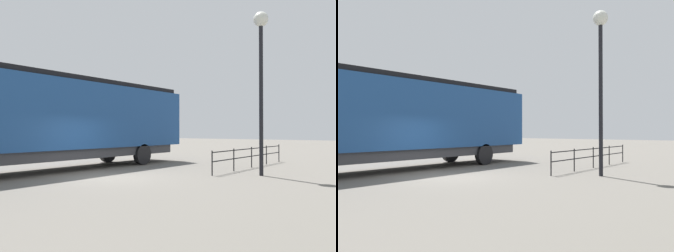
{
  "view_description": "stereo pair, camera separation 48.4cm",
  "coord_description": "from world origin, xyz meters",
  "views": [
    {
      "loc": [
        9.87,
        -9.48,
        1.8
      ],
      "look_at": [
        1.97,
        1.1,
        1.98
      ],
      "focal_mm": 37.35,
      "sensor_mm": 36.0,
      "label": 1
    },
    {
      "loc": [
        10.26,
        -9.18,
        1.8
      ],
      "look_at": [
        1.97,
        1.1,
        1.98
      ],
      "focal_mm": 37.35,
      "sensor_mm": 36.0,
      "label": 2
    }
  ],
  "objects": [
    {
      "name": "ground_plane",
      "position": [
        0.0,
        0.0,
        0.0
      ],
      "size": [
        120.0,
        120.0,
        0.0
      ],
      "primitive_type": "plane",
      "color": "#666059"
    },
    {
      "name": "locomotive",
      "position": [
        -3.6,
        -0.7,
        2.38
      ],
      "size": [
        2.93,
        17.89,
        4.25
      ],
      "color": "navy",
      "rests_on": "ground_plane"
    },
    {
      "name": "lamp_post",
      "position": [
        4.48,
        4.01,
        4.94
      ],
      "size": [
        0.6,
        0.6,
        6.61
      ],
      "color": "black",
      "rests_on": "ground_plane"
    },
    {
      "name": "platform_fence",
      "position": [
        2.9,
        6.71,
        0.66
      ],
      "size": [
        0.05,
        7.85,
        1.01
      ],
      "color": "black",
      "rests_on": "ground_plane"
    }
  ]
}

